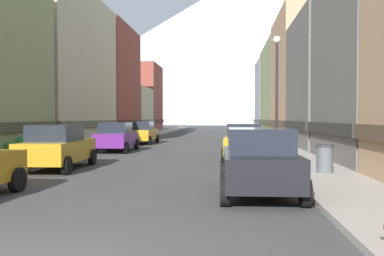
{
  "coord_description": "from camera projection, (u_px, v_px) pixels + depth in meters",
  "views": [
    {
      "loc": [
        2.95,
        -5.17,
        2.05
      ],
      "look_at": [
        -0.16,
        31.53,
        1.16
      ],
      "focal_mm": 38.59,
      "sensor_mm": 36.0,
      "label": 1
    }
  ],
  "objects": [
    {
      "name": "pedestrian_1",
      "position": [
        52.0,
        141.0,
        21.72
      ],
      "size": [
        0.36,
        0.36,
        1.55
      ],
      "color": "navy",
      "rests_on": "sidewalk_left"
    },
    {
      "name": "car_left_1",
      "position": [
        57.0,
        147.0,
        16.45
      ],
      "size": [
        2.24,
        4.48,
        1.78
      ],
      "color": "#B28419",
      "rests_on": "ground"
    },
    {
      "name": "mountain_backdrop",
      "position": [
        254.0,
        45.0,
        261.58
      ],
      "size": [
        298.81,
        298.81,
        96.62
      ],
      "primitive_type": "cone",
      "color": "silver",
      "rests_on": "ground"
    },
    {
      "name": "storefront_left_2",
      "position": [
        36.0,
        72.0,
        32.63
      ],
      "size": [
        9.65,
        13.52,
        11.83
      ],
      "color": "beige",
      "rests_on": "ground"
    },
    {
      "name": "storefront_right_2",
      "position": [
        358.0,
        85.0,
        27.23
      ],
      "size": [
        8.54,
        9.07,
        8.79
      ],
      "color": "#66605B",
      "rests_on": "ground"
    },
    {
      "name": "streetlamp_right",
      "position": [
        277.0,
        78.0,
        19.92
      ],
      "size": [
        0.36,
        0.36,
        5.86
      ],
      "color": "black",
      "rests_on": "sidewalk_right"
    },
    {
      "name": "trash_bin_right",
      "position": [
        325.0,
        158.0,
        14.34
      ],
      "size": [
        0.59,
        0.59,
        0.98
      ],
      "color": "#4C5156",
      "rests_on": "sidewalk_right"
    },
    {
      "name": "car_right_1",
      "position": [
        244.0,
        141.0,
        20.36
      ],
      "size": [
        2.23,
        4.48,
        1.78
      ],
      "color": "#B28419",
      "rests_on": "ground"
    },
    {
      "name": "storefront_left_5",
      "position": [
        133.0,
        99.0,
        63.47
      ],
      "size": [
        8.35,
        8.58,
        10.22
      ],
      "color": "brown",
      "rests_on": "ground"
    },
    {
      "name": "car_right_0",
      "position": [
        259.0,
        161.0,
        11.07
      ],
      "size": [
        2.12,
        4.43,
        1.78
      ],
      "color": "black",
      "rests_on": "ground"
    },
    {
      "name": "storefront_left_4",
      "position": [
        122.0,
        111.0,
        54.96
      ],
      "size": [
        7.33,
        8.34,
        6.1
      ],
      "color": "beige",
      "rests_on": "ground"
    },
    {
      "name": "storefront_left_3",
      "position": [
        89.0,
        84.0,
        45.03
      ],
      "size": [
        9.44,
        10.78,
        11.96
      ],
      "color": "brown",
      "rests_on": "ground"
    },
    {
      "name": "storefront_right_3",
      "position": [
        325.0,
        80.0,
        37.39
      ],
      "size": [
        8.9,
        11.28,
        11.41
      ],
      "color": "tan",
      "rests_on": "ground"
    },
    {
      "name": "storefront_right_4",
      "position": [
        292.0,
        91.0,
        50.14
      ],
      "size": [
        6.99,
        13.9,
        10.95
      ],
      "color": "#8C9966",
      "rests_on": "ground"
    },
    {
      "name": "potted_plant_0",
      "position": [
        22.0,
        145.0,
        20.03
      ],
      "size": [
        0.68,
        0.68,
        1.02
      ],
      "color": "gray",
      "rests_on": "sidewalk_left"
    },
    {
      "name": "car_left_2",
      "position": [
        117.0,
        137.0,
        25.26
      ],
      "size": [
        2.19,
        4.46,
        1.78
      ],
      "color": "#591E72",
      "rests_on": "ground"
    },
    {
      "name": "sidewalk_right",
      "position": [
        261.0,
        139.0,
        39.78
      ],
      "size": [
        2.5,
        100.0,
        0.15
      ],
      "primitive_type": "cube",
      "color": "gray",
      "rests_on": "ground"
    },
    {
      "name": "car_left_3",
      "position": [
        142.0,
        132.0,
        32.89
      ],
      "size": [
        2.07,
        4.4,
        1.78
      ],
      "color": "#B28419",
      "rests_on": "ground"
    },
    {
      "name": "sidewalk_left",
      "position": [
        134.0,
        138.0,
        40.84
      ],
      "size": [
        2.5,
        100.0,
        0.15
      ],
      "primitive_type": "cube",
      "color": "gray",
      "rests_on": "ground"
    },
    {
      "name": "storefront_right_5",
      "position": [
        289.0,
        97.0,
        62.69
      ],
      "size": [
        10.04,
        10.46,
        10.72
      ],
      "color": "#99A5B2",
      "rests_on": "ground"
    },
    {
      "name": "potted_plant_1",
      "position": [
        10.0,
        150.0,
        18.92
      ],
      "size": [
        0.54,
        0.54,
        0.87
      ],
      "color": "gray",
      "rests_on": "sidewalk_left"
    }
  ]
}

